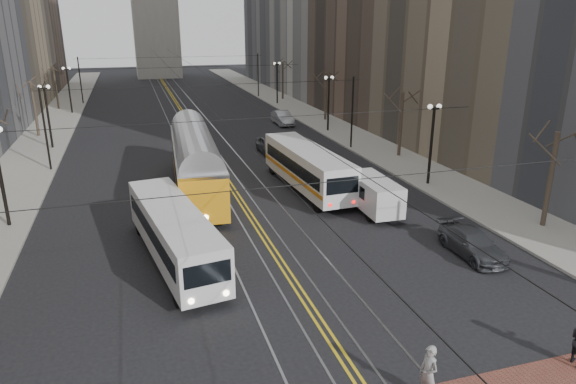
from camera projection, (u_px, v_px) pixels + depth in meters
ground at (357, 379)px, 17.06m from camera, size 260.00×260.00×0.00m
sidewalk_left at (48, 134)px, 53.71m from camera, size 5.00×140.00×0.15m
sidewalk_right at (317, 119)px, 62.02m from camera, size 5.00×140.00×0.15m
streetcar_rails at (192, 126)px, 57.88m from camera, size 4.80×130.00×0.02m
centre_lines at (192, 126)px, 57.88m from camera, size 0.42×130.00×0.01m
lamp_posts at (214, 130)px, 42.26m from camera, size 27.60×57.20×5.60m
street_trees at (203, 116)px, 48.15m from camera, size 31.68×53.28×5.60m
trolley_wires at (203, 107)px, 47.47m from camera, size 25.96×120.00×6.60m
transit_bus at (174, 236)px, 25.01m from camera, size 3.94×11.13×2.73m
streetcar at (196, 167)px, 35.25m from camera, size 3.64×15.12×3.53m
rear_bus at (307, 169)px, 35.82m from camera, size 3.06×11.44×2.96m
cargo_van at (373, 196)px, 31.53m from camera, size 1.99×4.95×2.17m
sedan_grey at (269, 145)px, 45.99m from camera, size 1.78×4.31×1.46m
sedan_silver at (283, 118)px, 58.76m from camera, size 1.64×4.70×1.55m
sedan_parked at (472, 243)px, 25.89m from camera, size 1.89×4.48×1.29m
pedestrian_b at (428, 373)px, 15.87m from camera, size 0.56×0.75×1.88m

